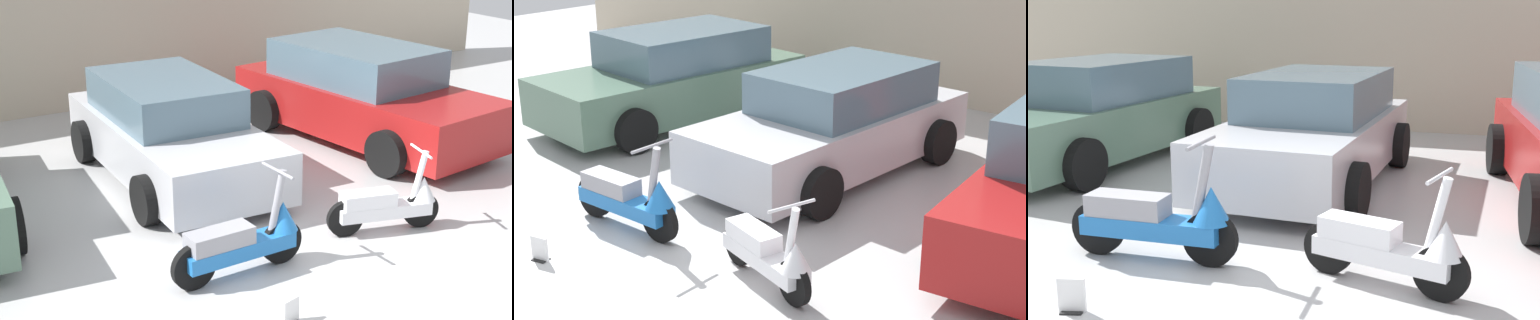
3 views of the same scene
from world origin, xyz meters
The scene contains 7 objects.
ground_plane centered at (0.00, 0.00, 0.00)m, with size 28.00×28.00×0.00m, color #B2B2B2.
wall_back centered at (0.00, 7.66, 1.70)m, with size 19.60×0.12×3.40m, color beige.
scooter_front_left centered at (-0.61, 0.77, 0.39)m, with size 1.56×0.56×1.09m.
scooter_front_right centered at (1.37, 0.77, 0.35)m, with size 1.36×0.65×0.98m.
car_rear_center centered at (0.01, 3.73, 0.66)m, with size 2.14×4.13×1.37m.
car_rear_right centered at (3.34, 3.67, 0.71)m, with size 2.47×4.55×1.49m.
placard_near_left_scooter centered at (-0.76, -0.31, 0.11)m, with size 0.20×0.15×0.26m.
Camera 1 is at (-4.43, -5.54, 3.94)m, focal length 55.00 mm.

